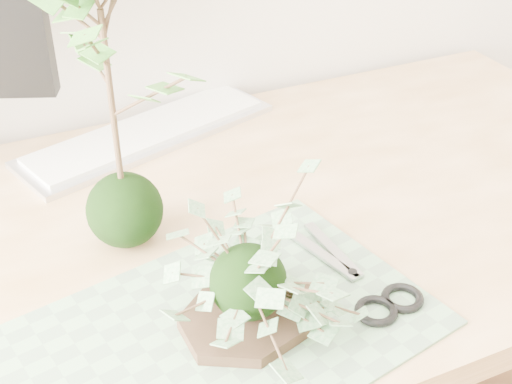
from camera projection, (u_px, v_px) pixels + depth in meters
The scene contains 7 objects.
desk at pixel (169, 287), 1.00m from camera, with size 1.60×0.70×0.74m.
cutting_mat at pixel (223, 330), 0.80m from camera, with size 0.46×0.31×0.00m, color slate.
stone_dish at pixel (249, 316), 0.80m from camera, with size 0.17×0.17×0.01m, color black.
ivy_kokedama at pixel (248, 253), 0.75m from camera, with size 0.28×0.28×0.17m.
maple_kokedama at pixel (103, 31), 0.78m from camera, with size 0.29×0.29×0.41m.
keyboard at pixel (148, 133), 1.17m from camera, with size 0.46×0.25×0.02m.
scissors at pixel (371, 293), 0.84m from camera, with size 0.10×0.21×0.01m.
Camera 1 is at (-0.30, 0.49, 1.31)m, focal length 50.00 mm.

